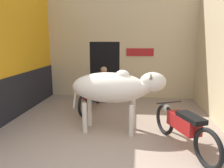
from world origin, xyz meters
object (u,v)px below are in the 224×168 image
(cow, at_px, (114,88))
(motorcycle_near, at_px, (183,126))
(plastic_stool, at_px, (93,95))
(motorcycle_far, at_px, (92,95))
(shopkeeper_seated, at_px, (104,84))

(cow, relative_size, motorcycle_near, 1.09)
(cow, bearing_deg, plastic_stool, 112.86)
(cow, xyz_separation_m, motorcycle_near, (1.44, -0.69, -0.58))
(motorcycle_near, relative_size, motorcycle_far, 0.98)
(motorcycle_near, relative_size, shopkeeper_seated, 1.63)
(motorcycle_far, xyz_separation_m, shopkeeper_seated, (0.24, 0.85, 0.20))
(motorcycle_near, distance_m, plastic_stool, 4.01)
(motorcycle_near, xyz_separation_m, plastic_stool, (-2.47, 3.15, -0.26))
(motorcycle_far, bearing_deg, plastic_stool, 100.38)
(cow, bearing_deg, shopkeeper_seated, 104.55)
(motorcycle_near, bearing_deg, motorcycle_far, 135.56)
(motorcycle_near, relative_size, plastic_stool, 5.17)
(motorcycle_far, height_order, plastic_stool, motorcycle_far)
(plastic_stool, bearing_deg, motorcycle_far, -79.62)
(motorcycle_far, relative_size, shopkeeper_seated, 1.66)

